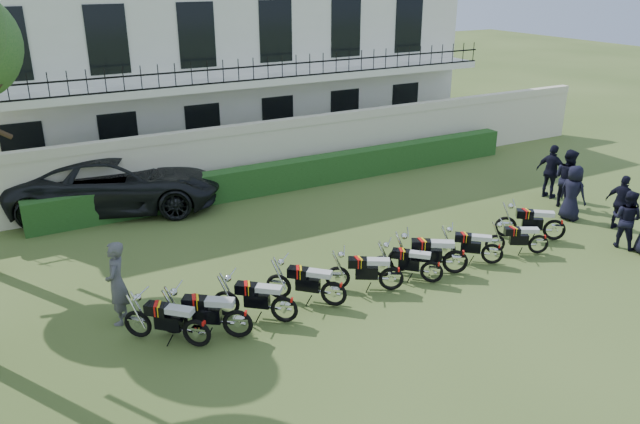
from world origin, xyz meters
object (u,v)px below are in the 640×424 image
object	(u,v)px
motorcycle_0	(196,326)
motorcycle_8	(539,240)
motorcycle_7	(493,249)
inspector	(117,283)
motorcycle_2	(284,303)
officer_3	(573,193)
motorcycle_4	(392,273)
motorcycle_5	(432,267)
motorcycle_3	(334,288)
officer_1	(627,219)
officer_5	(552,172)
officer_2	(622,203)
suv	(116,182)
motorcycle_6	(456,256)
motorcycle_9	(555,225)
motorcycle_1	(237,317)
officer_4	(568,178)

from	to	relation	value
motorcycle_0	motorcycle_8	bearing A→B (deg)	-46.89
motorcycle_7	inspector	world-z (taller)	inspector
motorcycle_2	officer_3	size ratio (longest dim) A/B	0.90
motorcycle_4	motorcycle_5	xyz separation A→B (m)	(1.09, -0.16, -0.02)
motorcycle_3	officer_1	xyz separation A→B (m)	(8.72, -0.99, 0.34)
motorcycle_2	officer_5	bearing A→B (deg)	-35.43
motorcycle_4	officer_5	xyz separation A→B (m)	(8.45, 2.86, 0.44)
officer_3	motorcycle_7	bearing A→B (deg)	97.47
officer_2	suv	bearing A→B (deg)	43.44
motorcycle_8	motorcycle_6	bearing A→B (deg)	116.56
motorcycle_4	motorcycle_5	world-z (taller)	motorcycle_4
motorcycle_7	motorcycle_9	xyz separation A→B (m)	(2.62, 0.30, 0.05)
motorcycle_2	inspector	xyz separation A→B (m)	(-3.13, 1.78, 0.46)
motorcycle_3	officer_3	bearing A→B (deg)	-38.48
motorcycle_4	suv	xyz separation A→B (m)	(-4.56, 8.77, 0.43)
inspector	officer_3	bearing A→B (deg)	112.31
motorcycle_4	inspector	size ratio (longest dim) A/B	0.88
motorcycle_1	officer_1	distance (m)	11.17
motorcycle_8	officer_4	size ratio (longest dim) A/B	0.80
inspector	motorcycle_9	bearing A→B (deg)	107.43
motorcycle_3	officer_3	xyz separation A→B (m)	(9.08, 1.15, 0.37)
motorcycle_0	motorcycle_3	distance (m)	3.27
motorcycle_0	motorcycle_4	world-z (taller)	motorcycle_0
motorcycle_2	motorcycle_7	distance (m)	6.02
motorcycle_5	inspector	bearing A→B (deg)	119.80
motorcycle_8	suv	world-z (taller)	suv
motorcycle_8	officer_1	xyz separation A→B (m)	(2.45, -0.78, 0.40)
motorcycle_3	officer_5	world-z (taller)	officer_5
officer_5	motorcycle_4	bearing A→B (deg)	94.48
motorcycle_3	motorcycle_6	bearing A→B (deg)	-46.68
inspector	officer_1	bearing A→B (deg)	103.06
motorcycle_2	officer_2	size ratio (longest dim) A/B	0.93
motorcycle_3	officer_2	distance (m)	9.72
motorcycle_8	officer_2	xyz separation A→B (m)	(3.44, 0.11, 0.40)
motorcycle_0	officer_5	world-z (taller)	officer_5
officer_1	officer_2	world-z (taller)	officer_2
motorcycle_6	inspector	world-z (taller)	inspector
motorcycle_1	motorcycle_7	xyz separation A→B (m)	(7.14, 0.09, -0.07)
motorcycle_2	motorcycle_4	bearing A→B (deg)	-48.30
motorcycle_2	motorcycle_4	distance (m)	2.88
suv	motorcycle_2	bearing A→B (deg)	-151.44
motorcycle_5	motorcycle_9	size ratio (longest dim) A/B	0.84
motorcycle_1	officer_1	size ratio (longest dim) A/B	1.05
officer_2	officer_5	world-z (taller)	officer_5
suv	officer_4	distance (m)	14.47
motorcycle_4	motorcycle_7	world-z (taller)	motorcycle_4
motorcycle_3	officer_5	distance (m)	10.45
motorcycle_1	officer_2	bearing A→B (deg)	-54.58
motorcycle_8	inspector	size ratio (longest dim) A/B	0.81
suv	officer_5	distance (m)	14.30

